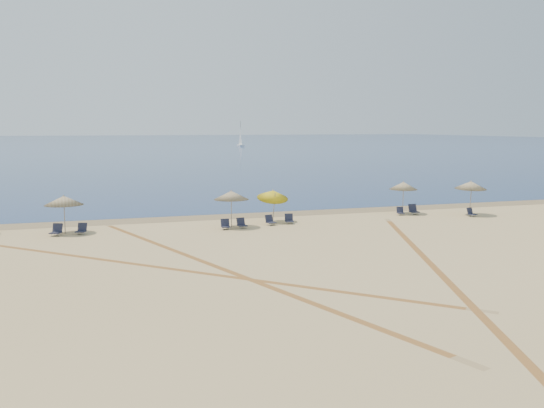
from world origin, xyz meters
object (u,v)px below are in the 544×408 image
at_px(umbrella_1, 64,200).
at_px(sailboat_0, 240,139).
at_px(chair_8, 400,211).
at_px(chair_6, 270,221).
at_px(umbrella_5, 471,185).
at_px(chair_10, 471,213).
at_px(chair_4, 225,225).
at_px(chair_5, 242,224).
at_px(umbrella_3, 273,194).
at_px(chair_7, 289,219).
at_px(chair_2, 56,230).
at_px(umbrella_2, 231,195).
at_px(chair_9, 413,210).
at_px(chair_3, 82,229).
at_px(umbrella_4, 403,186).

bearing_deg(umbrella_1, sailboat_0, 71.66).
bearing_deg(chair_8, chair_6, -157.94).
height_order(umbrella_5, chair_10, umbrella_5).
height_order(chair_4, chair_5, chair_5).
height_order(umbrella_3, sailboat_0, sailboat_0).
distance_m(umbrella_5, chair_7, 13.96).
bearing_deg(umbrella_5, chair_2, 179.22).
xyz_separation_m(umbrella_1, umbrella_3, (13.27, 0.26, -0.12)).
distance_m(umbrella_5, chair_4, 18.47).
bearing_deg(chair_2, chair_10, 21.87).
distance_m(umbrella_2, chair_6, 3.18).
xyz_separation_m(chair_2, chair_9, (24.70, 1.19, 0.01)).
bearing_deg(chair_6, chair_2, 164.50).
bearing_deg(chair_9, chair_4, -168.36).
distance_m(chair_7, chair_9, 10.19).
xyz_separation_m(chair_4, chair_10, (18.04, -0.15, -0.01)).
bearing_deg(chair_4, chair_8, 11.94).
distance_m(umbrella_2, sailboat_0, 155.98).
bearing_deg(chair_7, sailboat_0, 87.85).
xyz_separation_m(chair_4, chair_8, (13.56, 2.04, -0.03)).
distance_m(chair_3, chair_4, 8.68).
height_order(umbrella_4, chair_5, umbrella_4).
relative_size(umbrella_1, chair_7, 3.24).
bearing_deg(chair_8, umbrella_5, -3.31).
relative_size(chair_6, chair_7, 1.04).
height_order(chair_4, chair_8, chair_4).
xyz_separation_m(chair_8, sailboat_0, (26.57, 149.40, 2.22)).
distance_m(chair_2, chair_6, 13.21).
distance_m(umbrella_2, chair_2, 10.72).
bearing_deg(umbrella_1, chair_9, 1.33).
height_order(umbrella_2, umbrella_4, umbrella_4).
height_order(umbrella_1, chair_6, umbrella_1).
relative_size(umbrella_2, chair_4, 3.67).
bearing_deg(umbrella_3, umbrella_2, -159.53).
xyz_separation_m(chair_4, sailboat_0, (40.13, 151.45, 2.20)).
height_order(chair_6, chair_9, chair_9).
relative_size(chair_5, chair_9, 0.94).
relative_size(umbrella_3, chair_2, 2.80).
xyz_separation_m(umbrella_2, chair_10, (17.51, -0.73, -1.79)).
height_order(umbrella_3, chair_2, umbrella_3).
bearing_deg(sailboat_0, umbrella_2, -102.22).
relative_size(umbrella_1, umbrella_4, 0.97).
height_order(umbrella_1, chair_3, umbrella_1).
xyz_separation_m(umbrella_3, chair_8, (9.87, 0.29, -1.63)).
relative_size(umbrella_4, umbrella_5, 0.96).
height_order(umbrella_1, chair_2, umbrella_1).
relative_size(umbrella_1, chair_2, 2.69).
height_order(chair_6, chair_8, chair_6).
xyz_separation_m(chair_8, chair_10, (4.48, -2.20, 0.02)).
relative_size(umbrella_2, sailboat_0, 0.29).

